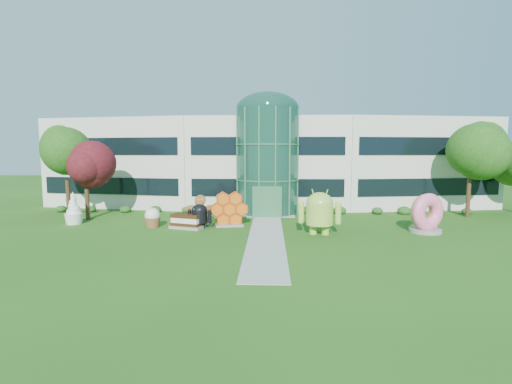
# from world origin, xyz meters

# --- Properties ---
(ground) EXTENTS (140.00, 140.00, 0.00)m
(ground) POSITION_xyz_m (0.00, 0.00, 0.00)
(ground) COLOR #215114
(ground) RESTS_ON ground
(building) EXTENTS (46.00, 15.00, 9.30)m
(building) POSITION_xyz_m (0.00, 18.00, 4.65)
(building) COLOR beige
(building) RESTS_ON ground
(atrium) EXTENTS (6.00, 6.00, 9.80)m
(atrium) POSITION_xyz_m (0.00, 12.00, 4.90)
(atrium) COLOR #194738
(atrium) RESTS_ON ground
(walkway) EXTENTS (2.40, 20.00, 0.04)m
(walkway) POSITION_xyz_m (0.00, 2.00, 0.02)
(walkway) COLOR #9E9E93
(walkway) RESTS_ON ground
(tree_red) EXTENTS (4.00, 4.00, 6.00)m
(tree_red) POSITION_xyz_m (-15.50, 7.50, 3.00)
(tree_red) COLOR #3F0C14
(tree_red) RESTS_ON ground
(trees_backdrop) EXTENTS (52.00, 8.00, 8.40)m
(trees_backdrop) POSITION_xyz_m (0.00, 13.00, 4.20)
(trees_backdrop) COLOR #1E4711
(trees_backdrop) RESTS_ON ground
(android_green) EXTENTS (3.36, 2.49, 3.52)m
(android_green) POSITION_xyz_m (3.74, 2.29, 1.76)
(android_green) COLOR #99CA40
(android_green) RESTS_ON ground
(android_black) EXTENTS (2.12, 1.60, 2.20)m
(android_black) POSITION_xyz_m (-5.10, 4.08, 1.10)
(android_black) COLOR black
(android_black) RESTS_ON ground
(donut) EXTENTS (3.08, 2.36, 2.89)m
(donut) POSITION_xyz_m (11.51, 3.26, 1.45)
(donut) COLOR #FF6189
(donut) RESTS_ON ground
(gingerbread) EXTENTS (2.70, 1.15, 2.45)m
(gingerbread) POSITION_xyz_m (-5.26, 5.32, 1.22)
(gingerbread) COLOR brown
(gingerbread) RESTS_ON ground
(ice_cream_sandwich) EXTENTS (2.78, 1.97, 1.12)m
(ice_cream_sandwich) POSITION_xyz_m (-6.04, 3.99, 0.56)
(ice_cream_sandwich) COLOR black
(ice_cream_sandwich) RESTS_ON ground
(honeycomb) EXTENTS (3.31, 1.78, 2.47)m
(honeycomb) POSITION_xyz_m (-2.92, 4.92, 1.23)
(honeycomb) COLOR orange
(honeycomb) RESTS_ON ground
(froyo) EXTENTS (1.78, 1.78, 2.56)m
(froyo) POSITION_xyz_m (-15.62, 5.44, 1.28)
(froyo) COLOR white
(froyo) RESTS_ON ground
(cupcake) EXTENTS (1.57, 1.57, 1.52)m
(cupcake) POSITION_xyz_m (-8.81, 4.32, 0.76)
(cupcake) COLOR white
(cupcake) RESTS_ON ground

